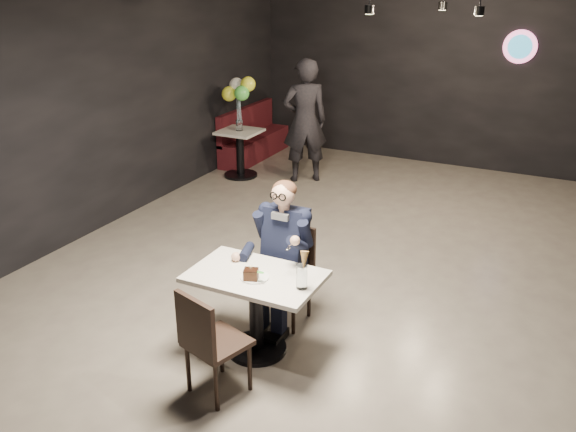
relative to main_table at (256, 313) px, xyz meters
The scene contains 16 objects.
floor 1.79m from the main_table, 77.77° to the left, with size 9.00×9.00×0.00m, color gray.
wall_sign 6.49m from the main_table, 79.27° to the left, with size 0.50×0.06×0.50m, color pink, non-canonical shape.
main_table is the anchor object (origin of this frame).
chair_far 0.56m from the main_table, 90.00° to the left, with size 0.42×0.46×0.92m, color black.
chair_near 0.61m from the main_table, 90.00° to the right, with size 0.42×0.46×0.92m, color black.
seated_man 0.65m from the main_table, 90.00° to the left, with size 0.60×0.80×1.44m, color black.
dessert_plate 0.39m from the main_table, 65.20° to the right, with size 0.24×0.24×0.01m, color white.
cake_slice 0.44m from the main_table, 78.63° to the right, with size 0.11×0.09×0.08m, color black.
mint_leaf 0.49m from the main_table, 43.86° to the right, with size 0.06×0.04×0.01m, color green.
sundae_glass 0.65m from the main_table, ahead, with size 0.09×0.09×0.20m, color silver.
wafer_cone 0.78m from the main_table, ahead, with size 0.07×0.07×0.14m, color tan.
booth_bench 5.86m from the main_table, 119.45° to the left, with size 0.44×1.76×0.88m, color #430F0E.
side_table 4.84m from the main_table, 122.18° to the left, with size 0.61×0.61×0.76m, color white.
balloon_vase 4.87m from the main_table, 122.18° to the left, with size 0.11×0.11×0.16m, color silver.
balloon_bunch 4.92m from the main_table, 122.18° to the left, with size 0.42×0.42×0.69m, color #F4FA34.
passerby 4.70m from the main_table, 109.88° to the left, with size 0.69×0.45×1.89m, color black.
Camera 1 is at (1.88, -5.62, 3.12)m, focal length 38.00 mm.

